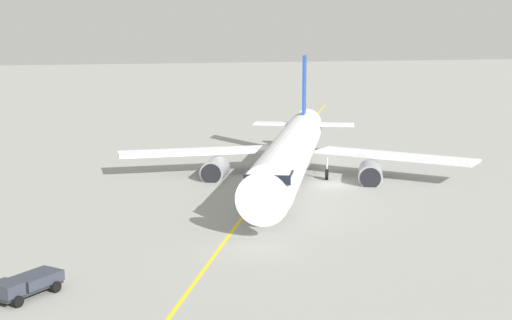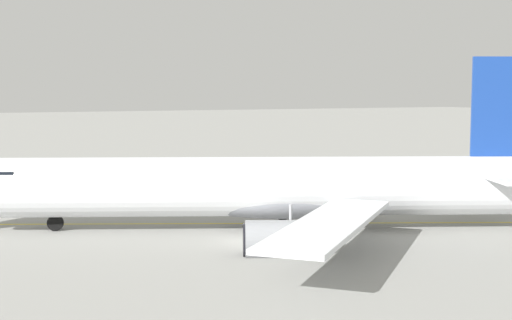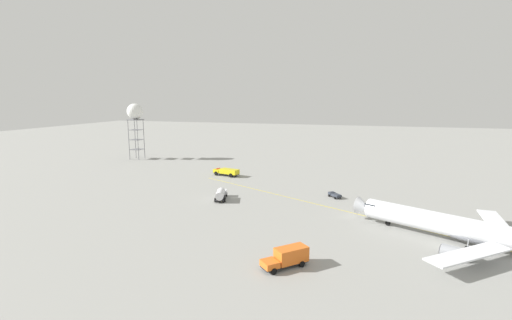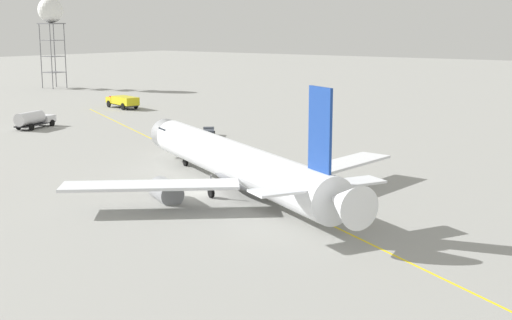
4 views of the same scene
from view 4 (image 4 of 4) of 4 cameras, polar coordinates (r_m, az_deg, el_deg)
ground_plane at (r=70.18m, az=-4.90°, el=-2.76°), size 600.00×600.00×0.00m
airliner_main at (r=70.17m, az=-1.60°, el=-0.38°), size 40.39×33.19×12.24m
baggage_truck_truck at (r=106.18m, az=-3.94°, el=2.35°), size 3.90×4.15×1.22m
fire_tender_truck at (r=145.15m, az=-10.97°, el=4.83°), size 9.81×5.18×2.50m
fuel_tanker_truck at (r=120.09m, az=-17.94°, el=3.25°), size 4.68×8.44×2.87m
radar_tower at (r=197.55m, az=-16.64°, el=11.62°), size 6.80×6.80×24.35m
taxiway_centreline at (r=70.45m, az=0.52°, el=-2.66°), size 142.17×73.45×0.01m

